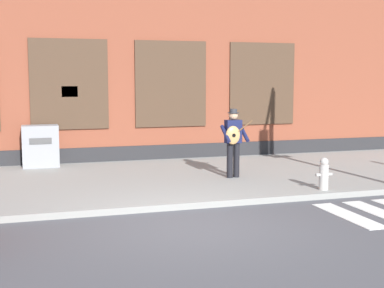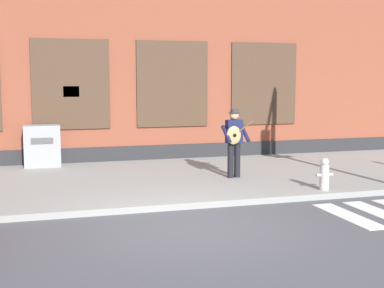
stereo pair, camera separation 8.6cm
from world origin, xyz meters
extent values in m
plane|color=#4C4C51|center=(0.00, 0.00, 0.00)|extent=(160.00, 160.00, 0.00)
cube|color=gray|center=(0.00, 4.05, 0.06)|extent=(28.00, 5.72, 0.13)
cube|color=brown|center=(0.00, 8.92, 3.65)|extent=(28.00, 4.00, 7.29)
cube|color=#28282B|center=(0.00, 6.90, 0.28)|extent=(28.00, 0.04, 0.55)
cube|color=#473323|center=(-1.46, 6.89, 2.35)|extent=(2.15, 0.06, 2.52)
cube|color=black|center=(-1.46, 6.88, 2.35)|extent=(2.03, 0.03, 2.40)
cube|color=#473323|center=(1.46, 6.89, 2.35)|extent=(2.15, 0.06, 2.52)
cube|color=black|center=(1.46, 6.88, 2.35)|extent=(2.03, 0.03, 2.40)
cube|color=#473323|center=(4.39, 6.89, 2.35)|extent=(2.15, 0.06, 2.52)
cube|color=black|center=(4.39, 6.88, 2.35)|extent=(2.03, 0.03, 2.40)
cube|color=yellow|center=(-1.46, 6.87, 2.15)|extent=(0.44, 0.02, 0.30)
cube|color=silver|center=(2.97, -0.11, 0.01)|extent=(0.42, 1.90, 0.01)
cube|color=silver|center=(3.66, -0.11, 0.01)|extent=(0.42, 1.90, 0.01)
cylinder|color=black|center=(2.20, 3.49, 0.55)|extent=(0.15, 0.15, 0.84)
cylinder|color=black|center=(2.02, 3.47, 0.55)|extent=(0.15, 0.15, 0.84)
cube|color=#191E47|center=(2.11, 3.49, 1.24)|extent=(0.38, 0.23, 0.56)
sphere|color=tan|center=(2.11, 3.49, 1.63)|extent=(0.22, 0.22, 0.22)
cylinder|color=#333338|center=(2.11, 3.49, 1.69)|extent=(0.28, 0.28, 0.02)
cylinder|color=#333338|center=(2.11, 3.49, 1.74)|extent=(0.18, 0.18, 0.09)
cylinder|color=#191E47|center=(2.35, 3.40, 1.20)|extent=(0.10, 0.51, 0.39)
cylinder|color=#191E47|center=(1.87, 3.39, 1.20)|extent=(0.10, 0.51, 0.39)
ellipsoid|color=tan|center=(2.03, 3.31, 1.18)|extent=(0.36, 0.13, 0.44)
cylinder|color=black|center=(2.03, 3.25, 1.18)|extent=(0.09, 0.01, 0.09)
cylinder|color=brown|center=(2.29, 3.30, 1.36)|extent=(0.47, 0.05, 0.34)
cube|color=gray|center=(-2.30, 6.47, 0.69)|extent=(0.96, 0.55, 1.13)
cube|color=#4C4C4C|center=(-2.30, 6.18, 0.86)|extent=(0.57, 0.02, 0.16)
cylinder|color=#B2ADA8|center=(3.44, 1.54, 0.40)|extent=(0.20, 0.20, 0.55)
sphere|color=#B2ADA8|center=(3.44, 1.54, 0.74)|extent=(0.18, 0.18, 0.18)
cylinder|color=#B2ADA8|center=(3.30, 1.54, 0.46)|extent=(0.10, 0.07, 0.07)
cylinder|color=#B2ADA8|center=(3.58, 1.54, 0.46)|extent=(0.10, 0.07, 0.07)
camera|label=1|loc=(-2.58, -8.43, 2.50)|focal=50.00mm
camera|label=2|loc=(-2.50, -8.45, 2.50)|focal=50.00mm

